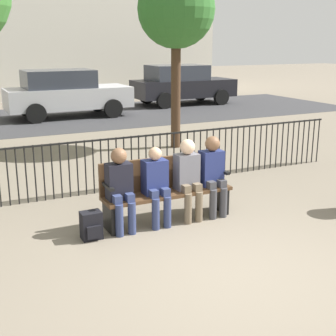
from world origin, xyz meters
TOP-DOWN VIEW (x-y plane):
  - ground_plane at (0.00, 0.00)m, footprint 80.00×80.00m
  - park_bench at (0.00, 1.84)m, footprint 1.93×0.45m
  - seated_person_0 at (-0.74, 1.71)m, footprint 0.34×0.39m
  - seated_person_1 at (-0.21, 1.71)m, footprint 0.34×0.39m
  - seated_person_2 at (0.30, 1.71)m, footprint 0.34×0.39m
  - seated_person_3 at (0.72, 1.71)m, footprint 0.34×0.39m
  - backpack at (-1.20, 1.62)m, footprint 0.27×0.24m
  - fence_railing at (-0.02, 3.47)m, footprint 9.01×0.03m
  - tree_2 at (2.36, 6.14)m, footprint 1.81×1.81m
  - street_surface at (0.00, 12.00)m, footprint 24.00×6.00m
  - parked_car_0 at (6.31, 13.32)m, footprint 4.20×1.94m
  - parked_car_1 at (1.15, 12.08)m, footprint 4.20×1.94m

SIDE VIEW (x-z plane):
  - ground_plane at x=0.00m, z-range 0.00..0.00m
  - street_surface at x=0.00m, z-range 0.00..0.01m
  - backpack at x=-1.20m, z-range 0.00..0.37m
  - park_bench at x=0.00m, z-range 0.04..0.96m
  - fence_railing at x=-0.02m, z-range 0.08..1.03m
  - seated_person_1 at x=-0.21m, z-range 0.07..1.19m
  - seated_person_0 at x=-0.74m, z-range 0.08..1.25m
  - seated_person_2 at x=0.30m, z-range 0.08..1.27m
  - seated_person_3 at x=0.72m, z-range 0.08..1.28m
  - parked_car_0 at x=6.31m, z-range 0.03..1.65m
  - parked_car_1 at x=1.15m, z-range 0.03..1.65m
  - tree_2 at x=2.36m, z-range 1.14..5.32m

